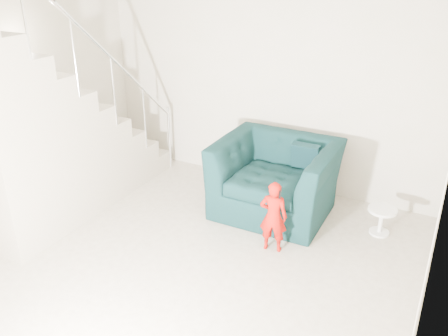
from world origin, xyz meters
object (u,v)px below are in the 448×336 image
Objects in this scene: toddler at (273,217)px; staircase at (48,147)px; armchair at (275,178)px; side_table at (381,217)px.

toddler is 0.24× the size of staircase.
staircase is at bearing -0.40° from toddler.
side_table is (1.37, 0.07, -0.25)m from armchair.
toddler is (0.32, -0.86, -0.05)m from armchair.
armchair is at bearing 28.93° from staircase.
armchair is at bearing -177.10° from side_table.
toddler is at bearing 10.67° from staircase.
side_table is 4.22m from staircase.
staircase reaches higher than side_table.
side_table is (1.05, 0.93, -0.20)m from toddler.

